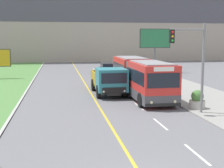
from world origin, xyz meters
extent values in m
cube|color=silver|center=(2.75, 3.20, 0.00)|extent=(0.12, 2.40, 0.01)
cube|color=silver|center=(2.75, 7.80, 0.00)|extent=(0.12, 2.40, 0.01)
cube|color=silver|center=(2.75, 12.40, 0.00)|extent=(0.12, 2.40, 0.01)
cube|color=silver|center=(2.75, 17.00, 0.00)|extent=(0.12, 2.40, 0.01)
cube|color=silver|center=(2.75, 21.60, 0.00)|extent=(0.12, 2.40, 0.01)
cube|color=silver|center=(2.75, 26.20, 0.00)|extent=(0.12, 2.40, 0.01)
cube|color=silver|center=(2.75, 30.80, 0.00)|extent=(0.12, 2.40, 0.01)
cube|color=silver|center=(2.75, 35.40, 0.00)|extent=(0.12, 2.40, 0.01)
cube|color=silver|center=(2.75, 40.00, 0.00)|extent=(0.12, 2.40, 0.01)
cube|color=#A89E8E|center=(0.00, 59.54, 11.46)|extent=(80.00, 8.00, 22.93)
cube|color=#4C4C56|center=(0.00, 55.52, 12.04)|extent=(80.00, 0.04, 8.03)
cube|color=red|center=(3.96, 13.63, 1.59)|extent=(2.46, 5.47, 2.62)
cube|color=#4C4C51|center=(3.96, 13.63, 0.62)|extent=(2.48, 5.49, 0.70)
cube|color=black|center=(3.96, 13.63, 1.98)|extent=(2.48, 5.04, 0.92)
cube|color=gray|center=(3.96, 13.63, 2.94)|extent=(2.09, 4.93, 0.08)
cube|color=red|center=(3.96, 20.01, 1.59)|extent=(2.46, 5.47, 2.62)
cube|color=#4C4C51|center=(3.96, 20.01, 0.62)|extent=(2.48, 5.49, 0.70)
cube|color=black|center=(3.96, 20.01, 1.98)|extent=(2.48, 5.04, 0.92)
cube|color=gray|center=(3.96, 20.01, 2.94)|extent=(2.09, 4.93, 0.08)
cube|color=#474747|center=(3.96, 16.82, 1.59)|extent=(2.26, 0.90, 2.41)
cube|color=black|center=(3.96, 10.88, 1.98)|extent=(2.16, 0.04, 0.96)
cube|color=black|center=(3.96, 10.87, 0.38)|extent=(2.41, 0.06, 0.20)
sphere|color=#F4EAB2|center=(3.16, 10.86, 0.57)|extent=(0.20, 0.20, 0.20)
sphere|color=#F4EAB2|center=(4.76, 10.86, 0.57)|extent=(0.20, 0.20, 0.20)
cube|color=white|center=(3.96, 10.88, 2.72)|extent=(1.35, 0.04, 0.28)
cylinder|color=black|center=(2.79, 12.10, 0.50)|extent=(0.28, 1.00, 1.00)
cylinder|color=black|center=(5.13, 12.10, 0.50)|extent=(0.28, 1.00, 1.00)
cylinder|color=black|center=(2.79, 15.38, 0.50)|extent=(0.28, 1.00, 1.00)
cylinder|color=black|center=(5.13, 15.38, 0.50)|extent=(0.28, 1.00, 1.00)
cylinder|color=black|center=(2.79, 20.55, 0.50)|extent=(0.28, 1.00, 1.00)
cylinder|color=black|center=(5.13, 20.55, 0.50)|extent=(0.28, 1.00, 1.00)
cube|color=black|center=(1.43, 18.07, 0.45)|extent=(1.04, 6.39, 0.20)
cube|color=teal|center=(1.43, 16.16, 1.43)|extent=(2.31, 2.58, 1.76)
cube|color=black|center=(1.43, 14.85, 1.69)|extent=(1.96, 0.04, 0.79)
cube|color=black|center=(1.43, 14.84, 0.77)|extent=(1.85, 0.06, 0.44)
sphere|color=silver|center=(0.62, 14.83, 0.70)|extent=(0.18, 0.18, 0.18)
sphere|color=silver|center=(2.24, 14.83, 0.70)|extent=(0.18, 0.18, 0.18)
cube|color=#B7931E|center=(1.43, 19.48, 0.61)|extent=(2.19, 3.56, 0.12)
cube|color=#B7931E|center=(0.39, 19.48, 1.14)|extent=(0.12, 3.56, 1.19)
cube|color=#B7931E|center=(2.47, 19.48, 1.14)|extent=(0.12, 3.56, 1.19)
cube|color=#B7931E|center=(1.43, 17.76, 1.14)|extent=(2.19, 0.12, 1.19)
cube|color=#B7931E|center=(1.43, 21.20, 1.14)|extent=(2.19, 0.12, 1.19)
cube|color=#B7931E|center=(1.43, 17.76, 1.85)|extent=(2.19, 0.12, 0.24)
cylinder|color=black|center=(0.37, 15.90, 0.52)|extent=(0.30, 1.04, 1.04)
cylinder|color=black|center=(2.49, 15.90, 0.52)|extent=(0.30, 1.04, 1.04)
cylinder|color=black|center=(0.37, 19.66, 0.52)|extent=(0.30, 1.04, 1.04)
cylinder|color=black|center=(2.49, 19.66, 0.52)|extent=(0.30, 1.04, 1.04)
cube|color=black|center=(3.72, 32.91, 0.49)|extent=(1.80, 4.30, 0.61)
cube|color=black|center=(3.72, 33.01, 1.12)|extent=(1.53, 2.36, 0.65)
cylinder|color=black|center=(2.91, 31.62, 0.31)|extent=(0.18, 0.62, 0.62)
cylinder|color=black|center=(4.53, 31.62, 0.31)|extent=(0.18, 0.62, 0.62)
cylinder|color=black|center=(2.91, 34.20, 0.31)|extent=(0.18, 0.62, 0.62)
cylinder|color=black|center=(4.53, 34.20, 0.31)|extent=(0.18, 0.62, 0.62)
cylinder|color=slate|center=(6.05, 9.72, 2.79)|extent=(0.16, 0.16, 5.58)
cylinder|color=slate|center=(4.95, 9.72, 5.18)|extent=(2.20, 0.10, 0.10)
cube|color=black|center=(3.99, 9.72, 4.78)|extent=(0.28, 0.24, 0.80)
sphere|color=red|center=(3.99, 9.59, 5.02)|extent=(0.14, 0.14, 0.14)
sphere|color=orange|center=(3.99, 9.59, 4.78)|extent=(0.14, 0.14, 0.14)
sphere|color=green|center=(3.99, 9.59, 4.54)|extent=(0.14, 0.14, 0.14)
cylinder|color=#59595B|center=(10.47, 33.51, 1.75)|extent=(0.24, 0.24, 3.51)
cube|color=#333333|center=(10.47, 33.51, 4.74)|extent=(4.35, 0.20, 2.62)
cube|color=#287547|center=(10.47, 33.40, 4.74)|extent=(4.19, 0.02, 2.46)
cylinder|color=#B7B2A8|center=(6.31, 10.87, 0.34)|extent=(1.02, 1.02, 0.53)
sphere|color=#477A38|center=(6.31, 10.87, 0.89)|extent=(0.82, 0.82, 0.82)
cylinder|color=#B7B2A8|center=(6.30, 16.01, 0.34)|extent=(1.01, 1.01, 0.51)
sphere|color=#477A38|center=(6.30, 16.01, 0.87)|extent=(0.81, 0.81, 0.81)
cylinder|color=#B7B2A8|center=(6.09, 21.15, 0.34)|extent=(1.05, 1.05, 0.53)
sphere|color=#477A38|center=(6.09, 21.15, 0.90)|extent=(0.84, 0.84, 0.84)
cylinder|color=#B7B2A8|center=(6.16, 26.28, 0.34)|extent=(1.15, 1.15, 0.53)
sphere|color=#477A38|center=(6.16, 26.28, 0.92)|extent=(0.92, 0.92, 0.92)
camera|label=1|loc=(-2.67, -8.13, 4.61)|focal=50.00mm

